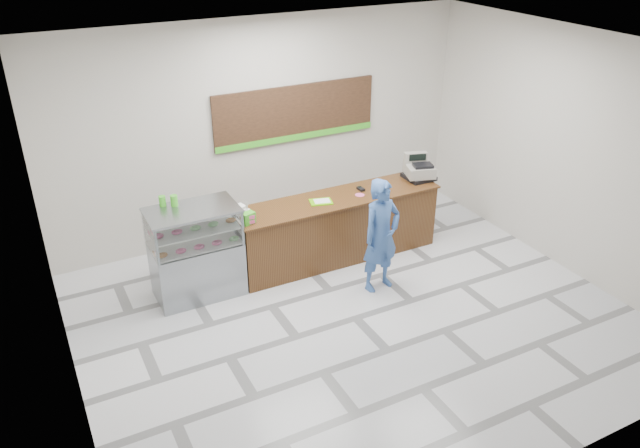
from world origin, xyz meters
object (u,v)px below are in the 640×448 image
sales_counter (337,228)px  customer (381,236)px  cash_register (419,170)px  serving_tray (321,202)px  display_case (196,252)px

sales_counter → customer: (0.14, -1.02, 0.32)m
sales_counter → cash_register: cash_register is taller
cash_register → customer: customer is taller
cash_register → serving_tray: bearing=-160.0°
display_case → customer: size_ratio=0.80×
display_case → cash_register: 3.75m
sales_counter → serving_tray: (-0.30, -0.04, 0.52)m
display_case → cash_register: size_ratio=2.40×
cash_register → serving_tray: size_ratio=1.48×
serving_tray → customer: (0.43, -0.98, -0.21)m
serving_tray → cash_register: bearing=17.7°
customer → display_case: bearing=149.0°
cash_register → display_case: bearing=-161.9°
display_case → cash_register: cash_register is taller
sales_counter → customer: size_ratio=1.95×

